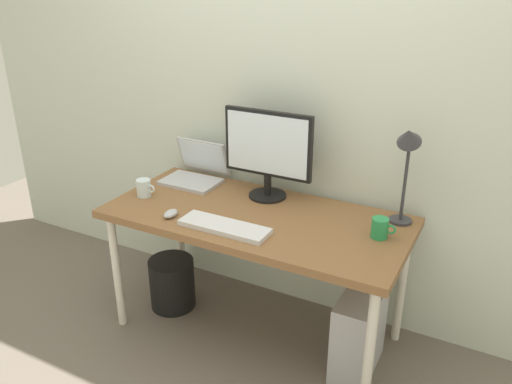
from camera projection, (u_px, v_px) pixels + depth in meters
The scene contains 12 objects.
ground_plane at pixel (256, 330), 2.85m from camera, with size 6.00×6.00×0.00m, color #665B51.
back_wall at pixel (293, 81), 2.67m from camera, with size 4.40×0.04×2.60m, color silver.
desk at pixel (256, 225), 2.59m from camera, with size 1.51×0.70×0.71m.
monitor at pixel (268, 150), 2.66m from camera, with size 0.49×0.20×0.47m.
laptop at pixel (196, 171), 2.96m from camera, with size 0.32×0.29×0.22m.
desk_lamp at pixel (407, 152), 2.32m from camera, with size 0.11×0.16×0.50m.
keyboard at pixel (224, 227), 2.42m from camera, with size 0.44×0.14×0.02m, color silver.
mouse at pixel (171, 214), 2.53m from camera, with size 0.06×0.09×0.03m, color #B2B2B7.
coffee_mug at pixel (380, 228), 2.33m from camera, with size 0.11×0.08×0.09m.
glass_cup at pixel (144, 188), 2.75m from camera, with size 0.11×0.08×0.09m.
computer_tower at pixel (359, 333), 2.51m from camera, with size 0.18×0.36×0.42m, color #B2B2B7.
wastebasket at pixel (172, 283), 3.01m from camera, with size 0.26×0.26×0.30m, color black.
Camera 1 is at (1.08, -2.05, 1.83)m, focal length 36.31 mm.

